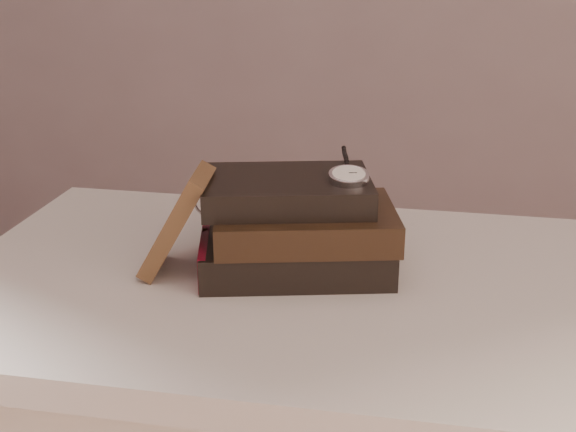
# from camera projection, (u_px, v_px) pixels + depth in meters

# --- Properties ---
(table) EXTENTS (1.00, 0.60, 0.75)m
(table) POSITION_uv_depth(u_px,v_px,m) (320.00, 339.00, 1.07)
(table) COLOR beige
(table) RESTS_ON ground
(book_stack) EXTENTS (0.29, 0.23, 0.13)m
(book_stack) POSITION_uv_depth(u_px,v_px,m) (296.00, 227.00, 1.05)
(book_stack) COLOR black
(book_stack) RESTS_ON table
(journal) EXTENTS (0.11, 0.11, 0.14)m
(journal) POSITION_uv_depth(u_px,v_px,m) (177.00, 221.00, 1.04)
(journal) COLOR #3D2717
(journal) RESTS_ON table
(pocket_watch) EXTENTS (0.06, 0.16, 0.02)m
(pocket_watch) POSITION_uv_depth(u_px,v_px,m) (349.00, 175.00, 1.02)
(pocket_watch) COLOR silver
(pocket_watch) RESTS_ON book_stack
(eyeglasses) EXTENTS (0.13, 0.14, 0.05)m
(eyeglasses) POSITION_uv_depth(u_px,v_px,m) (230.00, 198.00, 1.13)
(eyeglasses) COLOR silver
(eyeglasses) RESTS_ON book_stack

